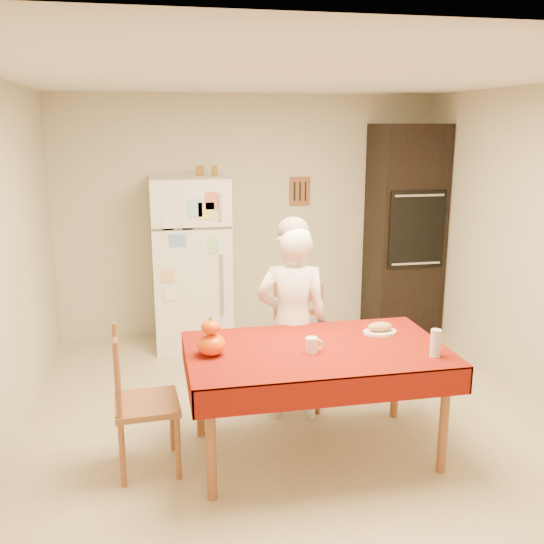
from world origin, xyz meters
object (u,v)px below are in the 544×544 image
object	(u,v)px
chair_left	(136,397)
seated_woman	(292,324)
coffee_mug	(312,345)
bread_plate	(380,332)
chair_far	(297,341)
dining_table	(316,358)
pumpkin_lower	(211,344)
wine_glass	(436,343)
refrigerator	(191,263)
oven_cabinet	(404,229)

from	to	relation	value
chair_left	seated_woman	size ratio (longest dim) A/B	0.64
coffee_mug	bread_plate	distance (m)	0.63
coffee_mug	chair_far	bearing A→B (deg)	81.94
dining_table	pumpkin_lower	distance (m)	0.70
seated_woman	wine_glass	bearing A→B (deg)	140.57
dining_table	bread_plate	size ratio (longest dim) A/B	7.08
seated_woman	refrigerator	bearing A→B (deg)	-59.97
coffee_mug	pumpkin_lower	distance (m)	0.64
oven_cabinet	coffee_mug	world-z (taller)	oven_cabinet
seated_woman	pumpkin_lower	size ratio (longest dim) A/B	7.97
pumpkin_lower	wine_glass	distance (m)	1.42
oven_cabinet	bread_plate	size ratio (longest dim) A/B	9.17
bread_plate	dining_table	bearing A→B (deg)	-160.29
pumpkin_lower	oven_cabinet	bearing A→B (deg)	45.56
chair_far	coffee_mug	bearing A→B (deg)	-80.63
dining_table	chair_far	world-z (taller)	chair_far
seated_woman	bread_plate	distance (m)	0.66
oven_cabinet	refrigerator	bearing A→B (deg)	-178.82
wine_glass	bread_plate	world-z (taller)	wine_glass
refrigerator	coffee_mug	world-z (taller)	refrigerator
dining_table	seated_woman	bearing A→B (deg)	92.62
seated_woman	coffee_mug	xyz separation A→B (m)	(-0.03, -0.64, 0.07)
chair_left	seated_woman	world-z (taller)	seated_woman
chair_far	chair_left	bearing A→B (deg)	-129.87
oven_cabinet	seated_woman	xyz separation A→B (m)	(-1.66, -1.81, -0.36)
oven_cabinet	bread_plate	world-z (taller)	oven_cabinet
chair_left	oven_cabinet	bearing A→B (deg)	-53.30
chair_far	wine_glass	bearing A→B (deg)	-43.61
oven_cabinet	wine_glass	bearing A→B (deg)	-109.31
oven_cabinet	dining_table	world-z (taller)	oven_cabinet
coffee_mug	chair_left	bearing A→B (deg)	174.66
chair_far	pumpkin_lower	distance (m)	1.16
seated_woman	oven_cabinet	bearing A→B (deg)	-122.01
oven_cabinet	chair_far	world-z (taller)	oven_cabinet
chair_left	pumpkin_lower	bearing A→B (deg)	-95.40
pumpkin_lower	chair_left	bearing A→B (deg)	177.84
chair_far	seated_woman	world-z (taller)	seated_woman
oven_cabinet	chair_far	distance (m)	2.27
refrigerator	wine_glass	xyz separation A→B (m)	(1.35, -2.62, -0.00)
dining_table	bread_plate	bearing A→B (deg)	19.71
refrigerator	bread_plate	size ratio (longest dim) A/B	7.08
oven_cabinet	chair_left	bearing A→B (deg)	-140.06
pumpkin_lower	bread_plate	world-z (taller)	pumpkin_lower
chair_left	coffee_mug	world-z (taller)	chair_left
oven_cabinet	chair_far	bearing A→B (deg)	-135.18
refrigerator	chair_far	world-z (taller)	refrigerator
chair_left	wine_glass	distance (m)	1.92
dining_table	pumpkin_lower	xyz separation A→B (m)	(-0.69, 0.01, 0.14)
chair_left	bread_plate	world-z (taller)	chair_left
coffee_mug	wine_glass	distance (m)	0.78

